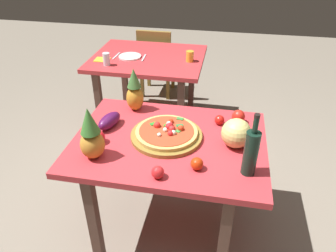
% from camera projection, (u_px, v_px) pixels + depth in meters
% --- Properties ---
extents(ground_plane, '(10.00, 10.00, 0.00)m').
position_uv_depth(ground_plane, '(169.00, 224.00, 2.39)').
color(ground_plane, gray).
extents(display_table, '(1.17, 0.87, 0.77)m').
position_uv_depth(display_table, '(169.00, 152.00, 2.03)').
color(display_table, brown).
rests_on(display_table, ground_plane).
extents(background_table, '(1.09, 0.90, 0.77)m').
position_uv_depth(background_table, '(148.00, 66.00, 3.23)').
color(background_table, brown).
rests_on(background_table, ground_plane).
extents(dining_chair, '(0.41, 0.41, 0.85)m').
position_uv_depth(dining_chair, '(156.00, 59.00, 3.90)').
color(dining_chair, olive).
rests_on(dining_chair, ground_plane).
extents(pizza_board, '(0.44, 0.44, 0.02)m').
position_uv_depth(pizza_board, '(166.00, 135.00, 1.99)').
color(pizza_board, olive).
rests_on(pizza_board, display_table).
extents(pizza, '(0.38, 0.38, 0.06)m').
position_uv_depth(pizza, '(167.00, 131.00, 1.98)').
color(pizza, tan).
rests_on(pizza, pizza_board).
extents(wine_bottle, '(0.08, 0.08, 0.36)m').
position_uv_depth(wine_bottle, '(251.00, 152.00, 1.64)').
color(wine_bottle, black).
rests_on(wine_bottle, display_table).
extents(pineapple_left, '(0.12, 0.12, 0.31)m').
position_uv_depth(pineapple_left, '(135.00, 92.00, 2.21)').
color(pineapple_left, '#C38629').
rests_on(pineapple_left, display_table).
extents(pineapple_right, '(0.14, 0.14, 0.31)m').
position_uv_depth(pineapple_right, '(91.00, 136.00, 1.76)').
color(pineapple_right, '#C2802C').
rests_on(pineapple_right, display_table).
extents(melon, '(0.18, 0.18, 0.18)m').
position_uv_depth(melon, '(236.00, 133.00, 1.87)').
color(melon, '#DBCB73').
rests_on(melon, display_table).
extents(bell_pepper, '(0.09, 0.09, 0.09)m').
position_uv_depth(bell_pepper, '(238.00, 117.00, 2.12)').
color(bell_pepper, red).
rests_on(bell_pepper, display_table).
extents(eggplant, '(0.14, 0.22, 0.09)m').
position_uv_depth(eggplant, '(109.00, 121.00, 2.07)').
color(eggplant, '#4A1345').
rests_on(eggplant, display_table).
extents(tomato_at_corner, '(0.08, 0.08, 0.08)m').
position_uv_depth(tomato_at_corner, '(98.00, 137.00, 1.93)').
color(tomato_at_corner, red).
rests_on(tomato_at_corner, display_table).
extents(tomato_by_bottle, '(0.07, 0.07, 0.07)m').
position_uv_depth(tomato_by_bottle, '(197.00, 164.00, 1.72)').
color(tomato_by_bottle, red).
rests_on(tomato_by_bottle, display_table).
extents(tomato_near_board, '(0.06, 0.06, 0.06)m').
position_uv_depth(tomato_near_board, '(219.00, 120.00, 2.11)').
color(tomato_near_board, red).
rests_on(tomato_near_board, display_table).
extents(tomato_beside_pepper, '(0.07, 0.07, 0.07)m').
position_uv_depth(tomato_beside_pepper, '(158.00, 172.00, 1.66)').
color(tomato_beside_pepper, red).
rests_on(tomato_beside_pepper, display_table).
extents(drinking_glass_juice, '(0.07, 0.07, 0.10)m').
position_uv_depth(drinking_glass_juice, '(190.00, 56.00, 3.04)').
color(drinking_glass_juice, '#F3A02E').
rests_on(drinking_glass_juice, background_table).
extents(drinking_glass_water, '(0.06, 0.06, 0.12)m').
position_uv_depth(drinking_glass_water, '(106.00, 59.00, 2.95)').
color(drinking_glass_water, silver).
rests_on(drinking_glass_water, background_table).
extents(dinner_plate, '(0.22, 0.22, 0.02)m').
position_uv_depth(dinner_plate, '(130.00, 57.00, 3.15)').
color(dinner_plate, white).
rests_on(dinner_plate, background_table).
extents(fork_utensil, '(0.03, 0.18, 0.01)m').
position_uv_depth(fork_utensil, '(116.00, 56.00, 3.18)').
color(fork_utensil, silver).
rests_on(fork_utensil, background_table).
extents(knife_utensil, '(0.03, 0.18, 0.01)m').
position_uv_depth(knife_utensil, '(144.00, 58.00, 3.13)').
color(knife_utensil, silver).
rests_on(knife_utensil, background_table).
extents(napkin_folded, '(0.14, 0.13, 0.01)m').
position_uv_depth(napkin_folded, '(102.00, 60.00, 3.10)').
color(napkin_folded, yellow).
rests_on(napkin_folded, background_table).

